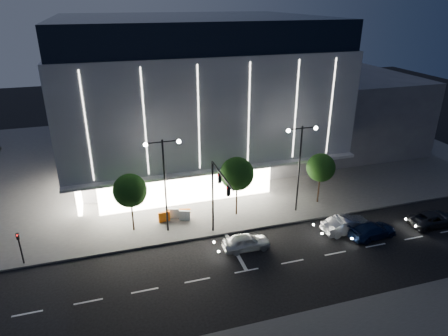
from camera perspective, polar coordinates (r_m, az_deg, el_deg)
name	(u,v)px	position (r m, az deg, el deg)	size (l,w,h in m)	color
ground	(217,264)	(33.35, -0.99, -13.56)	(160.00, 160.00, 0.00)	black
sidewalk_museum	(204,154)	(54.92, -2.89, 1.98)	(70.00, 40.00, 0.15)	#474747
museum	(190,91)	(50.24, -4.89, 10.87)	(30.00, 25.80, 18.00)	#4C4C51
annex_building	(342,108)	(61.64, 16.49, 8.24)	(16.00, 20.00, 10.00)	#4C4C51
traffic_mast	(217,190)	(33.69, -0.98, -3.10)	(0.33, 5.89, 7.07)	black
street_lamp_west	(164,173)	(34.93, -8.53, -0.70)	(3.16, 0.36, 9.00)	black
street_lamp_east	(300,157)	(38.72, 10.81, 1.58)	(3.16, 0.36, 9.00)	black
ped_signal_far	(20,245)	(36.05, -27.16, -9.76)	(0.22, 0.24, 3.00)	black
tree_left	(130,192)	(36.43, -13.23, -3.38)	(3.02, 3.02, 5.72)	black
tree_mid	(237,176)	(37.98, 1.88, -1.09)	(3.25, 3.25, 6.15)	black
tree_right	(321,169)	(41.72, 13.66, -0.14)	(2.91, 2.91, 5.51)	black
car_lead	(247,242)	(34.73, 3.24, -10.51)	(1.66, 4.14, 1.41)	silver
car_second	(347,225)	(38.59, 17.13, -7.73)	(1.66, 4.76, 1.57)	#B7BAC0
car_third	(373,230)	(38.66, 20.47, -8.35)	(1.89, 4.66, 1.35)	#132248
car_fourth	(433,219)	(42.85, 27.64, -6.47)	(2.18, 4.72, 1.31)	#27282B
barrier_a	(164,217)	(38.82, -8.56, -6.90)	(1.10, 0.25, 1.00)	orange
barrier_b	(173,213)	(39.28, -7.23, -6.44)	(1.10, 0.25, 1.00)	silver
barrier_c	(185,214)	(39.10, -5.60, -6.50)	(1.10, 0.25, 1.00)	orange
barrier_d	(185,215)	(38.83, -5.62, -6.73)	(1.10, 0.25, 1.00)	silver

